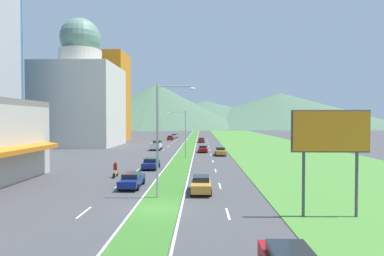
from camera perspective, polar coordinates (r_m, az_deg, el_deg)
The scene contains 44 objects.
ground_plane at distance 24.20m, azimuth -6.26°, elevation -14.32°, with size 600.00×600.00×0.00m, color #424244.
grass_median at distance 83.39m, azimuth -0.55°, elevation -3.09°, with size 3.20×240.00×0.06m, color #387028.
grass_verge_right at distance 85.12m, azimuth 13.47°, elevation -3.04°, with size 24.00×240.00×0.06m, color #477F33.
lane_dash_left_2 at distance 24.50m, azimuth -18.88°, elevation -14.18°, with size 0.16×2.80×0.01m, color silver.
lane_dash_left_3 at distance 33.32m, azimuth -13.04°, elevation -9.97°, with size 0.16×2.80×0.01m, color silver.
lane_dash_left_4 at distance 42.44m, azimuth -9.75°, elevation -7.50°, with size 0.16×2.80×0.01m, color silver.
lane_dash_left_5 at distance 51.70m, azimuth -7.65°, elevation -5.89°, with size 0.16×2.80×0.01m, color silver.
lane_dash_left_6 at distance 61.03m, azimuth -6.20°, elevation -4.77°, with size 0.16×2.80×0.01m, color silver.
lane_dash_left_7 at distance 70.41m, azimuth -5.14°, elevation -3.94°, with size 0.16×2.80×0.01m, color silver.
lane_dash_left_8 at distance 79.82m, azimuth -4.32°, elevation -3.31°, with size 0.16×2.80×0.01m, color silver.
lane_dash_left_9 at distance 89.25m, azimuth -3.69°, elevation -2.81°, with size 0.16×2.80×0.01m, color silver.
lane_dash_left_10 at distance 98.69m, azimuth -3.17°, elevation -2.41°, with size 0.16×2.80×0.01m, color silver.
lane_dash_left_11 at distance 108.15m, azimuth -2.74°, elevation -2.07°, with size 0.16×2.80×0.01m, color silver.
lane_dash_right_2 at distance 23.11m, azimuth 6.46°, elevation -15.07°, with size 0.16×2.80×0.01m, color silver.
lane_dash_right_3 at distance 32.31m, azimuth 5.04°, elevation -10.29°, with size 0.16×2.80×0.01m, color silver.
lane_dash_right_4 at distance 41.65m, azimuth 4.27°, elevation -7.65°, with size 0.16×2.80×0.01m, color silver.
lane_dash_right_5 at distance 51.05m, azimuth 3.78°, elevation -5.97°, with size 0.16×2.80×0.01m, color silver.
lane_dash_right_6 at distance 60.49m, azimuth 3.45°, elevation -4.82°, with size 0.16×2.80×0.01m, color silver.
lane_dash_right_7 at distance 69.94m, azimuth 3.21°, elevation -3.98°, with size 0.16×2.80×0.01m, color silver.
lane_dash_right_8 at distance 79.41m, azimuth 3.03°, elevation -3.33°, with size 0.16×2.80×0.01m, color silver.
lane_dash_right_9 at distance 88.88m, azimuth 2.88°, elevation -2.83°, with size 0.16×2.80×0.01m, color silver.
lane_dash_right_10 at distance 98.36m, azimuth 2.77°, elevation -2.42°, with size 0.16×2.80×0.01m, color silver.
lane_dash_right_11 at distance 107.84m, azimuth 2.67°, elevation -2.08°, with size 0.16×2.80×0.01m, color silver.
edge_line_median_left at distance 83.48m, azimuth -1.75°, elevation -3.10°, with size 0.16×240.00×0.01m, color silver.
edge_line_median_right at distance 83.35m, azimuth 0.66°, elevation -3.11°, with size 0.16×240.00×0.01m, color silver.
domed_building at distance 86.65m, azimuth -19.35°, elevation 5.54°, with size 18.73×18.73×32.58m.
midrise_colored at distance 107.47m, azimuth -15.31°, elevation 5.37°, with size 13.60×13.60×28.16m, color orange.
hill_far_left at distance 263.78m, azimuth -6.45°, elevation 3.98°, with size 141.65×141.65×36.92m, color #47664C.
hill_far_center at distance 321.31m, azimuth 2.44°, elevation 2.56°, with size 207.32×207.32×26.16m, color #47664C.
hill_far_right at distance 321.36m, azimuth 15.61°, elevation 3.13°, with size 220.01×220.01×33.09m, color #47664C.
street_lamp_near at distance 26.62m, azimuth -5.48°, elevation -0.86°, with size 3.29×0.28×9.53m.
street_lamp_mid at distance 54.95m, azimuth -1.62°, elevation -0.42°, with size 3.37×0.48×8.17m.
billboard_roadside at distance 23.14m, azimuth 23.69°, elevation -1.40°, with size 5.25×0.28×7.25m.
car_0 at distance 59.55m, azimuth 5.11°, elevation -4.17°, with size 1.99×4.65×1.53m.
car_1 at distance 29.18m, azimuth 1.62°, elevation -10.05°, with size 1.87×4.47×1.48m.
car_2 at distance 43.27m, azimuth -7.38°, elevation -6.32°, with size 2.02×4.47×1.46m.
car_3 at distance 116.57m, azimuth -3.18°, elevation -1.43°, with size 1.89×4.78×1.59m.
car_4 at distance 93.70m, azimuth 1.68°, elevation -2.16°, with size 1.90×4.26×1.42m.
car_5 at distance 123.50m, azimuth -3.08°, elevation -1.32°, with size 1.95×4.05×1.35m.
car_6 at distance 105.50m, azimuth -3.92°, elevation -1.74°, with size 1.92×4.52×1.53m.
car_8 at distance 31.85m, azimuth -10.75°, elevation -9.13°, with size 1.92×4.78×1.45m.
car_9 at distance 65.05m, azimuth 1.98°, elevation -3.74°, with size 1.90×4.47×1.39m.
pickup_truck_0 at distance 70.64m, azimuth -6.38°, elevation -3.13°, with size 2.18×5.40×2.00m.
motorcycle_rider at distance 37.78m, azimuth -13.60°, elevation -7.48°, with size 0.36×2.00×1.80m.
Camera 1 is at (3.24, -23.08, 6.55)m, focal length 29.64 mm.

